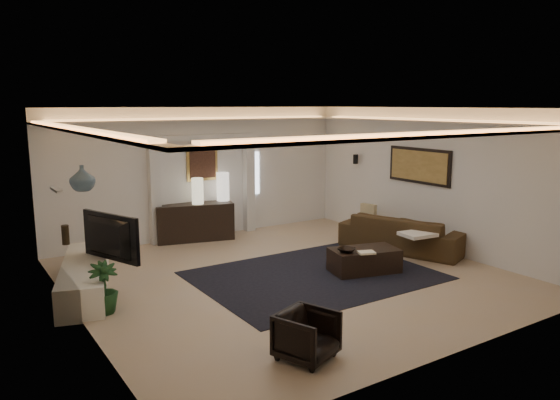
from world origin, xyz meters
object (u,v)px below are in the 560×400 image
console (195,222)px  coffee_table (364,261)px  sofa (403,233)px  armchair (307,336)px

console → coffee_table: console is taller
console → sofa: (3.23, -3.10, -0.04)m
console → coffee_table: (1.60, -3.76, -0.20)m
console → coffee_table: bearing=-53.0°
coffee_table → armchair: bearing=-128.6°
console → sofa: bearing=-29.9°
sofa → armchair: sofa is taller
sofa → coffee_table: sofa is taller
sofa → armchair: (-4.43, -2.78, -0.07)m
coffee_table → armchair: size_ratio=1.87×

